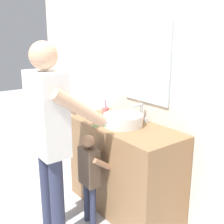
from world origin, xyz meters
The scene contains 8 objects.
ground_plane centered at (0.00, 0.00, 0.00)m, with size 14.00×14.00×0.00m, color silver.
back_wall centered at (0.00, 0.62, 1.35)m, with size 4.40×0.10×2.70m.
vanity_cabinet centered at (0.00, 0.30, 0.45)m, with size 1.20×0.54×0.90m, color olive.
sink_basin centered at (0.00, 0.28, 0.95)m, with size 0.38×0.38×0.11m.
faucet centered at (0.00, 0.51, 0.98)m, with size 0.18×0.14×0.18m.
toothbrush_cup centered at (-0.35, 0.33, 0.95)m, with size 0.07×0.07×0.21m.
child_toddler centered at (0.00, -0.10, 0.53)m, with size 0.27×0.27×0.88m.
adult_parent centered at (-0.07, -0.43, 1.02)m, with size 0.52×0.55×1.69m.
Camera 1 is at (1.98, -1.36, 1.74)m, focal length 45.59 mm.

